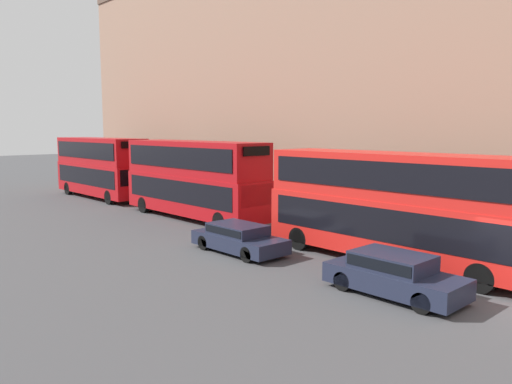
# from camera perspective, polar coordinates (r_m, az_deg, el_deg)

# --- Properties ---
(ground_plane) EXTENTS (200.00, 200.00, 0.00)m
(ground_plane) POSITION_cam_1_polar(r_m,az_deg,el_deg) (17.25, 26.96, -11.42)
(ground_plane) COLOR #424244
(bus_leading) EXTENTS (2.59, 11.11, 4.35)m
(bus_leading) POSITION_cam_1_polar(r_m,az_deg,el_deg) (20.26, 15.52, -1.20)
(bus_leading) COLOR red
(bus_leading) RESTS_ON ground
(bus_second_in_queue) EXTENTS (2.59, 10.94, 4.57)m
(bus_second_in_queue) POSITION_cam_1_polar(r_m,az_deg,el_deg) (29.49, -7.12, 1.79)
(bus_second_in_queue) COLOR #A80F14
(bus_second_in_queue) RESTS_ON ground
(bus_third_in_queue) EXTENTS (2.59, 10.34, 4.58)m
(bus_third_in_queue) POSITION_cam_1_polar(r_m,az_deg,el_deg) (39.96, -17.35, 2.95)
(bus_third_in_queue) COLOR #A80F14
(bus_third_in_queue) RESTS_ON ground
(car_dark_sedan) EXTENTS (1.84, 4.41, 1.36)m
(car_dark_sedan) POSITION_cam_1_polar(r_m,az_deg,el_deg) (16.67, 15.46, -8.93)
(car_dark_sedan) COLOR #1E2338
(car_dark_sedan) RESTS_ON ground
(car_hatchback) EXTENTS (1.84, 4.46, 1.23)m
(car_hatchback) POSITION_cam_1_polar(r_m,az_deg,el_deg) (21.49, -2.00, -5.19)
(car_hatchback) COLOR #1E2338
(car_hatchback) RESTS_ON ground
(pedestrian) EXTENTS (0.36, 0.36, 1.82)m
(pedestrian) POSITION_cam_1_polar(r_m,az_deg,el_deg) (22.85, 20.04, -4.42)
(pedestrian) COLOR brown
(pedestrian) RESTS_ON ground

